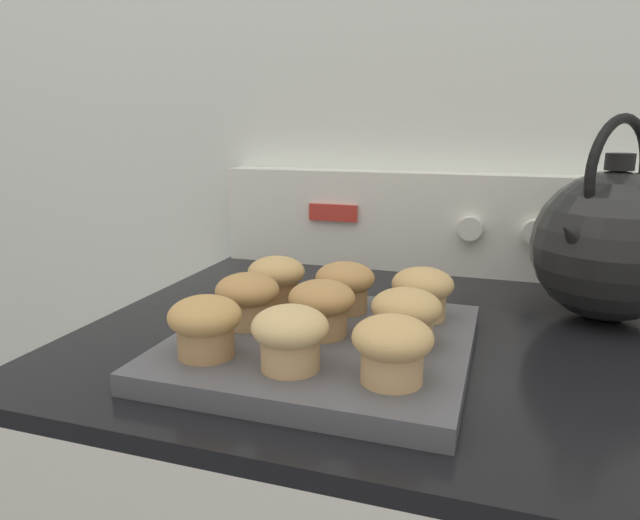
# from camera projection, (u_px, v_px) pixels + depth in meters

# --- Properties ---
(wall_back) EXTENTS (8.00, 0.05, 2.40)m
(wall_back) POSITION_uv_depth(u_px,v_px,m) (442.00, 79.00, 0.94)
(wall_back) COLOR silver
(wall_back) RESTS_ON ground_plane
(control_panel) EXTENTS (0.71, 0.07, 0.16)m
(control_panel) POSITION_uv_depth(u_px,v_px,m) (432.00, 222.00, 0.94)
(control_panel) COLOR silver
(control_panel) RESTS_ON stove_range
(muffin_pan) EXTENTS (0.30, 0.30, 0.02)m
(muffin_pan) POSITION_uv_depth(u_px,v_px,m) (323.00, 345.00, 0.61)
(muffin_pan) COLOR #4C4C51
(muffin_pan) RESTS_ON stove_range
(muffin_r0_c0) EXTENTS (0.07, 0.07, 0.06)m
(muffin_r0_c0) POSITION_uv_depth(u_px,v_px,m) (205.00, 324.00, 0.55)
(muffin_r0_c0) COLOR #A37A4C
(muffin_r0_c0) RESTS_ON muffin_pan
(muffin_r0_c1) EXTENTS (0.07, 0.07, 0.06)m
(muffin_r0_c1) POSITION_uv_depth(u_px,v_px,m) (290.00, 335.00, 0.52)
(muffin_r0_c1) COLOR tan
(muffin_r0_c1) RESTS_ON muffin_pan
(muffin_r0_c2) EXTENTS (0.07, 0.07, 0.06)m
(muffin_r0_c2) POSITION_uv_depth(u_px,v_px,m) (392.00, 347.00, 0.49)
(muffin_r0_c2) COLOR tan
(muffin_r0_c2) RESTS_ON muffin_pan
(muffin_r1_c0) EXTENTS (0.07, 0.07, 0.06)m
(muffin_r1_c0) POSITION_uv_depth(u_px,v_px,m) (247.00, 297.00, 0.63)
(muffin_r1_c0) COLOR tan
(muffin_r1_c0) RESTS_ON muffin_pan
(muffin_r1_c1) EXTENTS (0.07, 0.07, 0.06)m
(muffin_r1_c1) POSITION_uv_depth(u_px,v_px,m) (322.00, 306.00, 0.60)
(muffin_r1_c1) COLOR tan
(muffin_r1_c1) RESTS_ON muffin_pan
(muffin_r1_c2) EXTENTS (0.07, 0.07, 0.06)m
(muffin_r1_c2) POSITION_uv_depth(u_px,v_px,m) (406.00, 315.00, 0.57)
(muffin_r1_c2) COLOR tan
(muffin_r1_c2) RESTS_ON muffin_pan
(muffin_r2_c0) EXTENTS (0.07, 0.07, 0.06)m
(muffin_r2_c0) POSITION_uv_depth(u_px,v_px,m) (276.00, 278.00, 0.71)
(muffin_r2_c0) COLOR olive
(muffin_r2_c0) RESTS_ON muffin_pan
(muffin_r2_c1) EXTENTS (0.07, 0.07, 0.06)m
(muffin_r2_c1) POSITION_uv_depth(u_px,v_px,m) (345.00, 285.00, 0.68)
(muffin_r2_c1) COLOR #A37A4C
(muffin_r2_c1) RESTS_ON muffin_pan
(muffin_r2_c2) EXTENTS (0.07, 0.07, 0.06)m
(muffin_r2_c2) POSITION_uv_depth(u_px,v_px,m) (422.00, 291.00, 0.65)
(muffin_r2_c2) COLOR tan
(muffin_r2_c2) RESTS_ON muffin_pan
(tea_kettle) EXTENTS (0.19, 0.20, 0.25)m
(tea_kettle) POSITION_uv_depth(u_px,v_px,m) (609.00, 243.00, 0.70)
(tea_kettle) COLOR black
(tea_kettle) RESTS_ON stove_range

